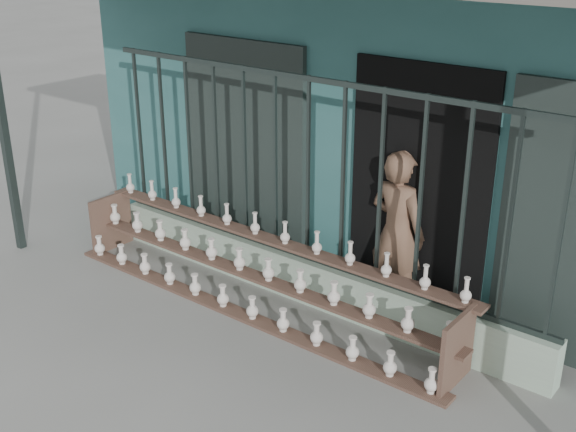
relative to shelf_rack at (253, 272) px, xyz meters
The scene contains 6 objects.
ground 1.02m from the shelf_rack, 68.79° to the right, with size 60.00×60.00×0.00m, color slate.
workshop_building 3.59m from the shelf_rack, 84.06° to the left, with size 7.40×6.60×3.21m.
parapet_wall 0.56m from the shelf_rack, 50.34° to the left, with size 5.00×0.20×0.45m, color #9FBA9F.
security_fence 1.13m from the shelf_rack, 50.34° to the left, with size 5.00×0.04×1.80m.
shelf_rack is the anchor object (origin of this frame).
elderly_woman 1.44m from the shelf_rack, 35.85° to the left, with size 0.59×0.39×1.61m, color brown.
Camera 1 is at (3.79, -3.81, 3.52)m, focal length 45.00 mm.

